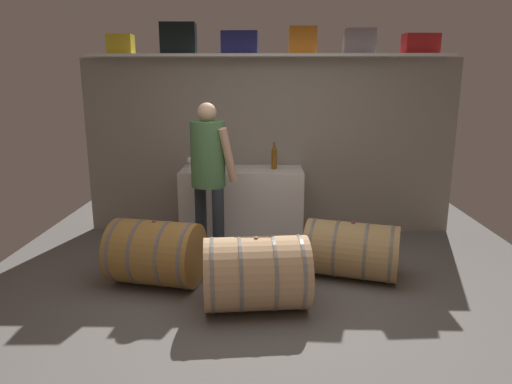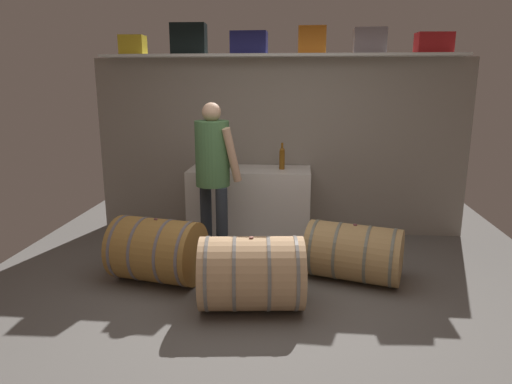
% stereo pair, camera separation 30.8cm
% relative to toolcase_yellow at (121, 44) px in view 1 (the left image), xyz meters
% --- Properties ---
extents(ground_plane, '(5.82, 7.67, 0.02)m').
position_rel_toolcase_yellow_xyz_m(ground_plane, '(1.76, -1.53, -2.34)').
color(ground_plane, '#66635F').
extents(back_wall_panel, '(4.62, 0.10, 2.19)m').
position_rel_toolcase_yellow_xyz_m(back_wall_panel, '(1.76, 0.15, -1.24)').
color(back_wall_panel, gray).
rests_on(back_wall_panel, ground).
extents(high_shelf_board, '(4.25, 0.40, 0.03)m').
position_rel_toolcase_yellow_xyz_m(high_shelf_board, '(1.76, 0.00, -0.13)').
color(high_shelf_board, white).
rests_on(high_shelf_board, back_wall_panel).
extents(toolcase_yellow, '(0.30, 0.28, 0.22)m').
position_rel_toolcase_yellow_xyz_m(toolcase_yellow, '(0.00, 0.00, 0.00)').
color(toolcase_yellow, gold).
rests_on(toolcase_yellow, high_shelf_board).
extents(toolcase_black, '(0.42, 0.26, 0.35)m').
position_rel_toolcase_yellow_xyz_m(toolcase_black, '(0.69, 0.00, 0.06)').
color(toolcase_black, black).
rests_on(toolcase_black, high_shelf_board).
extents(toolcase_navy, '(0.43, 0.25, 0.26)m').
position_rel_toolcase_yellow_xyz_m(toolcase_navy, '(1.41, 0.00, 0.02)').
color(toolcase_navy, navy).
rests_on(toolcase_navy, high_shelf_board).
extents(toolcase_orange, '(0.32, 0.30, 0.30)m').
position_rel_toolcase_yellow_xyz_m(toolcase_orange, '(2.14, 0.00, 0.04)').
color(toolcase_orange, orange).
rests_on(toolcase_orange, high_shelf_board).
extents(toolcase_grey, '(0.37, 0.22, 0.28)m').
position_rel_toolcase_yellow_xyz_m(toolcase_grey, '(2.81, 0.00, 0.03)').
color(toolcase_grey, gray).
rests_on(toolcase_grey, high_shelf_board).
extents(toolcase_red, '(0.41, 0.24, 0.23)m').
position_rel_toolcase_yellow_xyz_m(toolcase_red, '(3.52, 0.00, 0.00)').
color(toolcase_red, red).
rests_on(toolcase_red, high_shelf_board).
extents(work_cabinet, '(1.46, 0.61, 0.88)m').
position_rel_toolcase_yellow_xyz_m(work_cabinet, '(1.44, -0.22, -1.89)').
color(work_cabinet, white).
rests_on(work_cabinet, ground).
extents(wine_bottle_green, '(0.07, 0.07, 0.32)m').
position_rel_toolcase_yellow_xyz_m(wine_bottle_green, '(1.13, -0.42, -1.31)').
color(wine_bottle_green, '#31502B').
rests_on(wine_bottle_green, work_cabinet).
extents(wine_bottle_dark, '(0.07, 0.07, 0.31)m').
position_rel_toolcase_yellow_xyz_m(wine_bottle_dark, '(1.16, -0.19, -1.31)').
color(wine_bottle_dark, black).
rests_on(wine_bottle_dark, work_cabinet).
extents(wine_bottle_amber, '(0.07, 0.07, 0.32)m').
position_rel_toolcase_yellow_xyz_m(wine_bottle_amber, '(1.82, -0.20, -1.31)').
color(wine_bottle_amber, brown).
rests_on(wine_bottle_amber, work_cabinet).
extents(wine_glass, '(0.07, 0.07, 0.13)m').
position_rel_toolcase_yellow_xyz_m(wine_glass, '(0.79, -0.13, -1.36)').
color(wine_glass, white).
rests_on(wine_glass, work_cabinet).
extents(red_funnel, '(0.11, 0.11, 0.10)m').
position_rel_toolcase_yellow_xyz_m(red_funnel, '(1.06, -0.09, -1.40)').
color(red_funnel, red).
rests_on(red_funnel, work_cabinet).
extents(wine_barrel_near, '(0.94, 0.72, 0.65)m').
position_rel_toolcase_yellow_xyz_m(wine_barrel_near, '(1.65, -2.03, -2.01)').
color(wine_barrel_near, tan).
rests_on(wine_barrel_near, ground).
extents(wine_barrel_far, '(0.94, 0.77, 0.63)m').
position_rel_toolcase_yellow_xyz_m(wine_barrel_far, '(0.68, -1.55, -2.02)').
color(wine_barrel_far, '#A77839').
rests_on(wine_barrel_far, ground).
extents(wine_barrel_flank, '(1.02, 0.79, 0.57)m').
position_rel_toolcase_yellow_xyz_m(wine_barrel_flank, '(2.58, -1.35, -2.05)').
color(wine_barrel_flank, tan).
rests_on(wine_barrel_flank, ground).
extents(winemaker_pouring, '(0.51, 0.52, 1.70)m').
position_rel_toolcase_yellow_xyz_m(winemaker_pouring, '(1.12, -0.91, -1.29)').
color(winemaker_pouring, '#2B333E').
rests_on(winemaker_pouring, ground).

